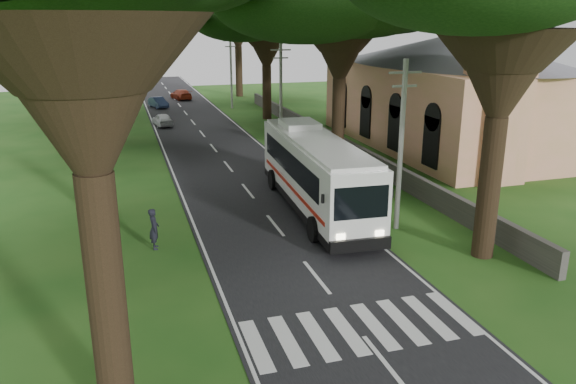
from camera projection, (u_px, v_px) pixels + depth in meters
The scene contains 14 objects.
ground at pixel (335, 301), 20.08m from camera, with size 140.00×140.00×0.00m, color #1F4E16.
road at pixel (216, 151), 42.95m from camera, with size 8.00×120.00×0.04m, color black.
crosswalk at pixel (358, 329), 18.25m from camera, with size 8.00×3.00×0.01m, color silver.
property_wall at pixel (331, 139), 44.35m from camera, with size 0.35×50.00×1.20m, color #383533.
church at pixel (451, 84), 43.28m from camera, with size 14.00×24.00×11.60m.
pole_near at pixel (401, 143), 25.86m from camera, with size 1.60×0.24×8.00m.
pole_mid at pixel (281, 92), 44.16m from camera, with size 1.60×0.24×8.00m.
pole_far at pixel (231, 71), 62.45m from camera, with size 1.60×0.24×8.00m.
tree_r_midb at pixel (266, 8), 53.78m from camera, with size 13.68×13.68×13.68m.
coach_bus at pixel (315, 171), 29.24m from camera, with size 3.54×13.15×3.85m.
distant_car_a at pixel (162, 120), 52.79m from camera, with size 1.42×3.54×1.20m, color silver.
distant_car_b at pixel (158, 102), 63.75m from camera, with size 1.25×3.58×1.18m, color navy.
distant_car_c at pixel (181, 94), 70.40m from camera, with size 1.77×4.36×1.27m, color #982F16.
pedestrian at pixel (154, 229), 24.45m from camera, with size 0.67×0.44×1.84m, color black.
Camera 1 is at (-6.84, -16.78, 9.65)m, focal length 35.00 mm.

